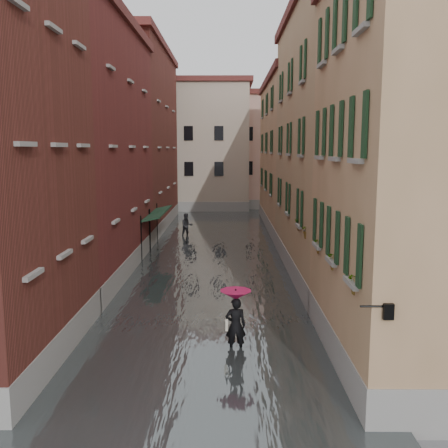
{
  "coord_description": "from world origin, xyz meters",
  "views": [
    {
      "loc": [
        0.89,
        -16.4,
        6.46
      ],
      "look_at": [
        0.71,
        6.57,
        3.0
      ],
      "focal_mm": 40.0,
      "sensor_mm": 36.0,
      "label": 1
    }
  ],
  "objects": [
    {
      "name": "ground",
      "position": [
        0.0,
        0.0,
        0.0
      ],
      "size": [
        120.0,
        120.0,
        0.0
      ],
      "primitive_type": "plane",
      "color": "#505053",
      "rests_on": "ground"
    },
    {
      "name": "floodwater",
      "position": [
        0.0,
        13.0,
        0.1
      ],
      "size": [
        10.0,
        60.0,
        0.2
      ],
      "primitive_type": "cube",
      "color": "#4D5455",
      "rests_on": "ground"
    },
    {
      "name": "building_left_mid",
      "position": [
        -7.0,
        9.0,
        6.25
      ],
      "size": [
        6.0,
        14.0,
        12.5
      ],
      "primitive_type": "cube",
      "color": "maroon",
      "rests_on": "ground"
    },
    {
      "name": "building_left_far",
      "position": [
        -7.0,
        24.0,
        7.0
      ],
      "size": [
        6.0,
        16.0,
        14.0
      ],
      "primitive_type": "cube",
      "color": "maroon",
      "rests_on": "ground"
    },
    {
      "name": "building_right_near",
      "position": [
        7.0,
        -2.0,
        5.75
      ],
      "size": [
        6.0,
        8.0,
        11.5
      ],
      "primitive_type": "cube",
      "color": "#95744D",
      "rests_on": "ground"
    },
    {
      "name": "building_right_mid",
      "position": [
        7.0,
        9.0,
        6.5
      ],
      "size": [
        6.0,
        14.0,
        13.0
      ],
      "primitive_type": "cube",
      "color": "#A08561",
      "rests_on": "ground"
    },
    {
      "name": "building_right_far",
      "position": [
        7.0,
        24.0,
        5.75
      ],
      "size": [
        6.0,
        16.0,
        11.5
      ],
      "primitive_type": "cube",
      "color": "#95744D",
      "rests_on": "ground"
    },
    {
      "name": "building_end_cream",
      "position": [
        -3.0,
        38.0,
        6.5
      ],
      "size": [
        12.0,
        9.0,
        13.0
      ],
      "primitive_type": "cube",
      "color": "#B39F8E",
      "rests_on": "ground"
    },
    {
      "name": "building_end_pink",
      "position": [
        6.0,
        40.0,
        6.0
      ],
      "size": [
        10.0,
        9.0,
        12.0
      ],
      "primitive_type": "cube",
      "color": "#CAA08E",
      "rests_on": "ground"
    },
    {
      "name": "awning_near",
      "position": [
        -3.49,
        12.48,
        2.47
      ],
      "size": [
        1.09,
        3.01,
        2.8
      ],
      "color": "#163320",
      "rests_on": "ground"
    },
    {
      "name": "awning_far",
      "position": [
        -3.48,
        15.72,
        2.47
      ],
      "size": [
        1.09,
        3.2,
        2.8
      ],
      "color": "#163320",
      "rests_on": "ground"
    },
    {
      "name": "wall_lantern",
      "position": [
        4.33,
        -6.0,
        3.01
      ],
      "size": [
        0.71,
        0.22,
        0.35
      ],
      "color": "black",
      "rests_on": "ground"
    },
    {
      "name": "window_planters",
      "position": [
        4.12,
        0.52,
        3.51
      ],
      "size": [
        0.59,
        10.65,
        0.84
      ],
      "color": "brown",
      "rests_on": "ground"
    },
    {
      "name": "pedestrian_main",
      "position": [
        1.14,
        -1.22,
        1.26
      ],
      "size": [
        1.01,
        1.01,
        2.06
      ],
      "color": "black",
      "rests_on": "ground"
    },
    {
      "name": "pedestrian_far",
      "position": [
        -2.11,
        19.5,
        0.91
      ],
      "size": [
        1.07,
        0.95,
        1.82
      ],
      "primitive_type": "imported",
      "rotation": [
        0.0,
        0.0,
        0.35
      ],
      "color": "black",
      "rests_on": "ground"
    }
  ]
}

